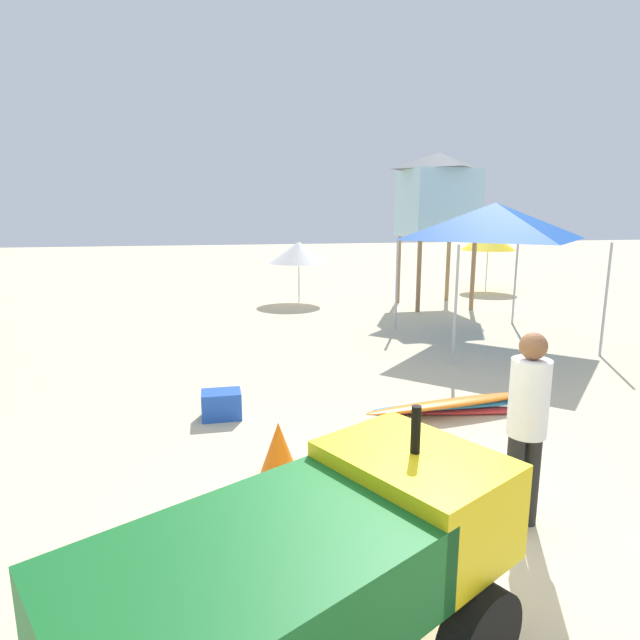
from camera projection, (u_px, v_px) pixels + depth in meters
The scene contains 10 objects.
ground at pixel (393, 540), 4.34m from camera, with size 80.00×80.00×0.00m, color beige.
utility_cart at pixel (313, 569), 2.81m from camera, with size 2.81×2.26×1.50m.
surfboard_pile at pixel (458, 406), 7.00m from camera, with size 2.70×0.74×0.24m.
lifeguard_near_center at pixel (528, 418), 4.37m from camera, with size 0.32×0.32×1.69m.
popup_canopy at pixel (495, 221), 10.52m from camera, with size 3.01×3.01×2.82m.
lifeguard_tower at pixel (438, 195), 14.50m from camera, with size 1.98×1.98×4.21m.
beach_umbrella_left at pixel (299, 252), 15.47m from camera, with size 1.79×1.79×1.79m.
beach_umbrella_mid at pixel (489, 241), 17.80m from camera, with size 1.79×1.79×1.99m.
traffic_cone_far at pixel (279, 448), 5.40m from camera, with size 0.39×0.39×0.56m, color orange.
cooler_box at pixel (221, 405), 6.88m from camera, with size 0.51×0.36×0.36m, color blue.
Camera 1 is at (-1.38, -3.68, 2.64)m, focal length 29.70 mm.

